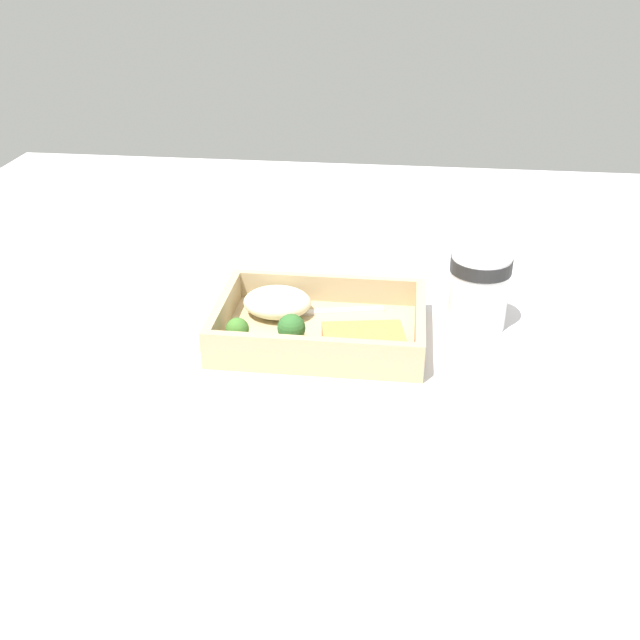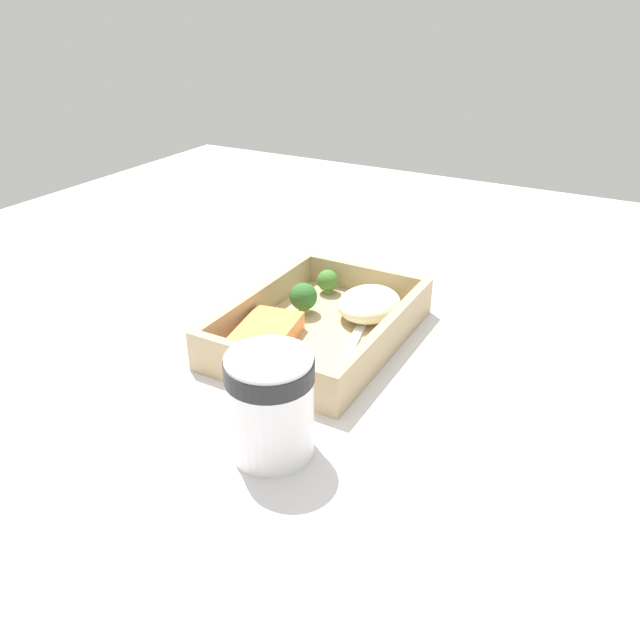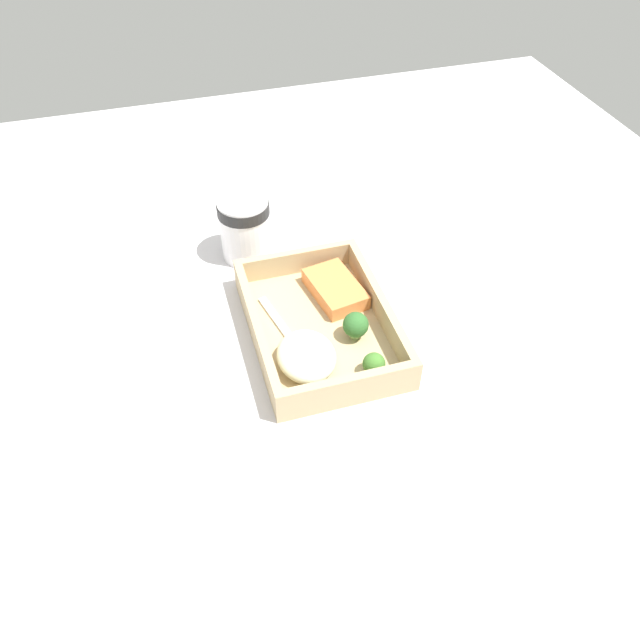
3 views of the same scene
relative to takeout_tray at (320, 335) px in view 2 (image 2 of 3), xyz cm
name	(u,v)px [view 2 (image 2 of 3)]	position (x,y,z in cm)	size (l,w,h in cm)	color
ground_plane	(320,346)	(0.00, 0.00, -1.60)	(160.00, 160.00, 2.00)	silver
takeout_tray	(320,335)	(0.00, 0.00, 0.00)	(27.20, 19.11, 1.20)	tan
tray_rim	(320,317)	(0.00, 0.00, 2.51)	(27.20, 19.11, 3.81)	tan
salmon_fillet	(265,335)	(-5.99, 4.11, 1.77)	(10.18, 6.24, 2.34)	#EA8546
mashed_potatoes	(369,304)	(6.32, -3.72, 2.45)	(9.28, 7.79, 3.70)	beige
broccoli_floret_1	(328,281)	(10.08, 4.34, 2.37)	(3.01, 3.01, 3.34)	#82AF62
broccoli_floret_2	(303,297)	(3.13, 4.17, 2.90)	(3.60, 3.60, 4.19)	#7DA058
fork	(356,336)	(0.73, -4.66, 0.82)	(15.78, 5.09, 0.44)	silver
paper_cup	(270,400)	(-20.64, -6.25, 5.19)	(8.13, 8.13, 10.34)	white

